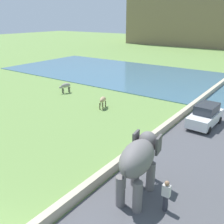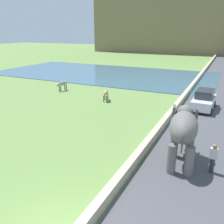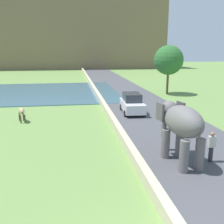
# 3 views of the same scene
# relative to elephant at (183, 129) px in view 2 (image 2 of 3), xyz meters

# --- Properties ---
(road_surface) EXTENTS (7.00, 120.00, 0.06)m
(road_surface) POSITION_rel_elephant_xyz_m (1.61, 13.32, -2.01)
(road_surface) COLOR #4C4C51
(road_surface) RESTS_ON ground
(barrier_wall) EXTENTS (0.40, 110.00, 0.56)m
(barrier_wall) POSITION_rel_elephant_xyz_m (-2.19, 11.32, -1.75)
(barrier_wall) COLOR beige
(barrier_wall) RESTS_ON ground
(lake) EXTENTS (36.00, 18.00, 0.08)m
(lake) POSITION_rel_elephant_xyz_m (-17.39, 23.90, -2.00)
(lake) COLOR #426B84
(lake) RESTS_ON ground
(hill_distant) EXTENTS (64.00, 28.00, 21.65)m
(hill_distant) POSITION_rel_elephant_xyz_m (-9.39, 77.25, 8.79)
(hill_distant) COLOR #7F6B4C
(hill_distant) RESTS_ON ground
(elephant) EXTENTS (1.77, 3.56, 2.99)m
(elephant) POSITION_rel_elephant_xyz_m (0.00, 0.00, 0.00)
(elephant) COLOR slate
(elephant) RESTS_ON ground
(person_beside_elephant) EXTENTS (0.36, 0.22, 1.63)m
(person_beside_elephant) POSITION_rel_elephant_xyz_m (1.59, -0.26, -1.16)
(person_beside_elephant) COLOR #33333D
(person_beside_elephant) RESTS_ON ground
(car_white) EXTENTS (1.94, 4.07, 1.80)m
(car_white) POSITION_rel_elephant_xyz_m (0.03, 10.64, -1.14)
(car_white) COLOR white
(car_white) RESTS_ON ground
(cow_grey) EXTENTS (0.80, 1.41, 1.15)m
(cow_grey) POSITION_rel_elephant_xyz_m (-15.95, 10.88, -1.20)
(cow_grey) COLOR gray
(cow_grey) RESTS_ON ground
(cow_tan) EXTENTS (0.76, 1.42, 1.15)m
(cow_tan) POSITION_rel_elephant_xyz_m (-9.25, 9.22, -1.20)
(cow_tan) COLOR tan
(cow_tan) RESTS_ON ground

